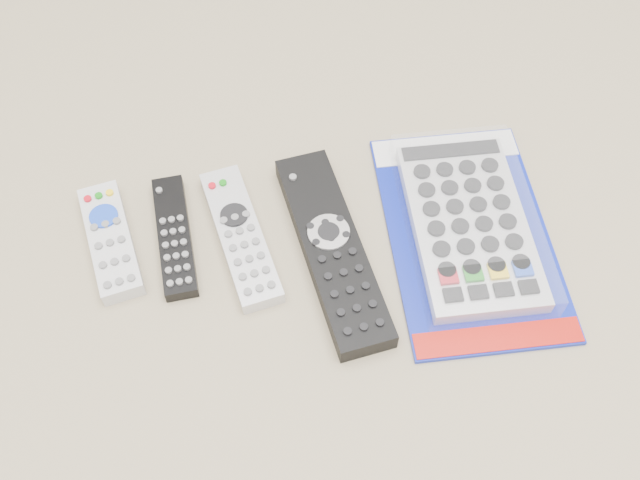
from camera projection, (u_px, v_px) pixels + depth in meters
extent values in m
plane|color=tan|center=(300.00, 271.00, 0.80)|extent=(5.00, 5.00, 0.00)
cube|color=silver|center=(111.00, 241.00, 0.81)|extent=(0.07, 0.16, 0.02)
cylinder|color=blue|center=(104.00, 216.00, 0.82)|extent=(0.04, 0.04, 0.00)
cube|color=black|center=(174.00, 236.00, 0.82)|extent=(0.04, 0.16, 0.02)
cube|color=silver|center=(240.00, 236.00, 0.82)|extent=(0.08, 0.20, 0.02)
cylinder|color=black|center=(234.00, 215.00, 0.82)|extent=(0.04, 0.04, 0.00)
cube|color=black|center=(332.00, 248.00, 0.81)|extent=(0.09, 0.27, 0.03)
cylinder|color=silver|center=(329.00, 232.00, 0.80)|extent=(0.05, 0.05, 0.00)
cube|color=#0E1E9F|center=(468.00, 234.00, 0.83)|extent=(0.20, 0.31, 0.01)
cube|color=silver|center=(445.00, 148.00, 0.89)|extent=(0.18, 0.05, 0.00)
cube|color=#B4140C|center=(498.00, 338.00, 0.75)|extent=(0.18, 0.04, 0.00)
cube|color=silver|center=(469.00, 225.00, 0.82)|extent=(0.14, 0.24, 0.02)
cube|color=white|center=(470.00, 221.00, 0.81)|extent=(0.16, 0.26, 0.03)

